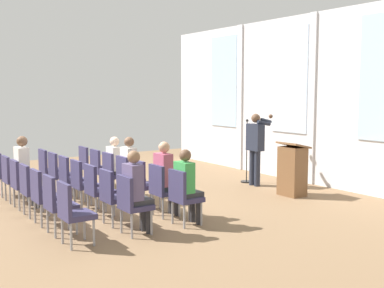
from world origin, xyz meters
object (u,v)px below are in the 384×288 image
object	(u,v)px
chair_r0_c4	(144,181)
audience_r2_c2	(25,168)
audience_r0_c2	(116,163)
chair_r1_c2	(70,176)
audience_r1_c6	(136,188)
chair_r2_c6	(72,210)
chair_r1_c1	(58,171)
chair_r1_c3	(82,181)
chair_r2_c0	(4,171)
speaker	(256,144)
audience_r0_c3	(131,166)
chair_r2_c1	(12,176)
audience_r0_c5	(166,175)
chair_r1_c6	(132,201)
chair_r0_c3	(127,176)
chair_r2_c3	(31,187)
chair_r0_c1	(100,167)
lectern	(292,170)
chair_r2_c5	(57,201)
chair_r0_c0	(88,163)
chair_r2_c4	(43,193)
chair_r0_c6	(183,194)
chair_r0_c5	(162,187)
chair_r0_c2	(113,171)
chair_r2_c2	(21,181)
chair_r1_c5	(113,194)
chair_r1_c4	(96,187)
chair_r1_c0	(48,167)
mic_stand	(247,169)
audience_r0_c6	(187,183)

from	to	relation	value
chair_r0_c4	audience_r2_c2	xyz separation A→B (m)	(-1.35, -1.83, 0.23)
audience_r0_c2	chair_r1_c2	bearing A→B (deg)	-90.00
audience_r1_c6	chair_r2_c6	bearing A→B (deg)	-90.00
audience_r0_c2	chair_r1_c1	size ratio (longest dim) A/B	1.35
chair_r1_c3	chair_r2_c0	bearing A→B (deg)	-154.84
speaker	audience_r0_c3	distance (m)	3.22
chair_r2_c1	audience_r2_c2	distance (m)	0.72
audience_r0_c5	audience_r1_c6	xyz separation A→B (m)	(0.68, -0.95, -0.01)
chair_r1_c6	audience_r2_c2	xyz separation A→B (m)	(-2.71, -0.88, 0.23)
chair_r0_c3	chair_r2_c6	size ratio (longest dim) A/B	1.00
chair_r2_c3	chair_r2_c6	xyz separation A→B (m)	(2.03, 0.00, 0.00)
chair_r0_c1	chair_r2_c1	distance (m)	1.91
lectern	chair_r2_c5	size ratio (longest dim) A/B	1.23
chair_r0_c0	chair_r2_c6	world-z (taller)	same
chair_r1_c3	chair_r2_c4	bearing A→B (deg)	-54.64
chair_r0_c6	chair_r2_c4	size ratio (longest dim) A/B	1.00
chair_r0_c5	audience_r0_c2	bearing A→B (deg)	177.63
chair_r0_c2	chair_r2_c1	world-z (taller)	same
chair_r2_c3	chair_r2_c2	bearing A→B (deg)	180.00
chair_r1_c1	chair_r1_c5	size ratio (longest dim) A/B	1.00
audience_r0_c2	chair_r1_c4	distance (m)	1.71
audience_r0_c2	chair_r1_c5	xyz separation A→B (m)	(2.03, -1.04, -0.17)
chair_r1_c5	chair_r2_c3	size ratio (longest dim) A/B	1.00
speaker	chair_r2_c1	distance (m)	5.42
chair_r0_c1	chair_r2_c2	xyz separation A→B (m)	(0.68, -1.91, 0.00)
chair_r2_c2	audience_r1_c6	bearing A→B (deg)	20.92
chair_r0_c1	audience_r0_c5	size ratio (longest dim) A/B	0.70
audience_r0_c2	chair_r0_c5	xyz separation A→B (m)	(2.03, -0.08, -0.17)
chair_r1_c0	chair_r2_c6	world-z (taller)	same
speaker	chair_r1_c6	size ratio (longest dim) A/B	1.81
chair_r0_c0	chair_r0_c5	distance (m)	3.38
mic_stand	chair_r2_c6	xyz separation A→B (m)	(2.30, -5.28, 0.20)
chair_r1_c3	chair_r0_c0	bearing A→B (deg)	154.84
lectern	audience_r1_c6	bearing A→B (deg)	-81.57
audience_r0_c2	chair_r1_c1	bearing A→B (deg)	-123.11
chair_r1_c1	chair_r2_c4	world-z (taller)	same
chair_r2_c0	chair_r0_c6	bearing A→B (deg)	25.16
chair_r2_c4	audience_r0_c2	bearing A→B (deg)	124.21
chair_r2_c0	audience_r2_c2	xyz separation A→B (m)	(1.35, 0.08, 0.23)
chair_r0_c2	chair_r0_c4	bearing A→B (deg)	0.00
lectern	chair_r2_c3	world-z (taller)	lectern
audience_r2_c2	speaker	bearing A→B (deg)	80.81
chair_r0_c3	audience_r1_c6	bearing A→B (deg)	-23.25
audience_r0_c2	audience_r0_c6	world-z (taller)	audience_r0_c6
speaker	chair_r1_c4	distance (m)	4.29
speaker	audience_r1_c6	bearing A→B (deg)	-65.66
speaker	chair_r1_c5	bearing A→B (deg)	-74.15
mic_stand	chair_r2_c1	bearing A→B (deg)	-101.62
chair_r0_c0	mic_stand	bearing A→B (deg)	62.42
lectern	chair_r1_c6	size ratio (longest dim) A/B	1.23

